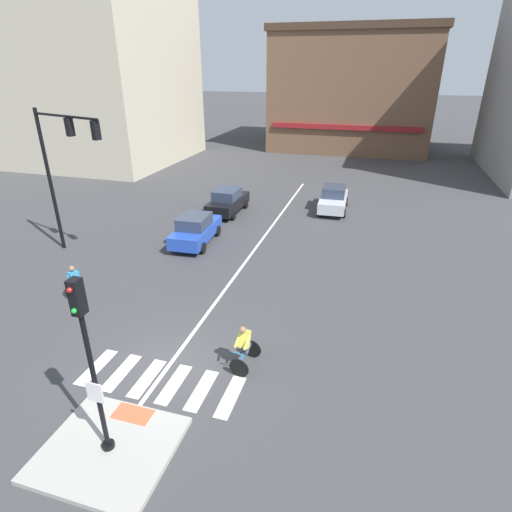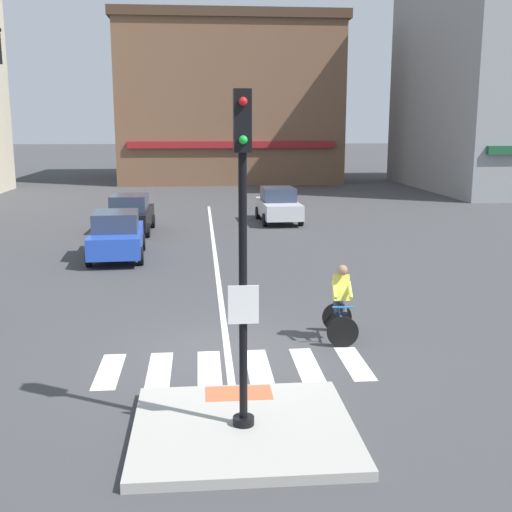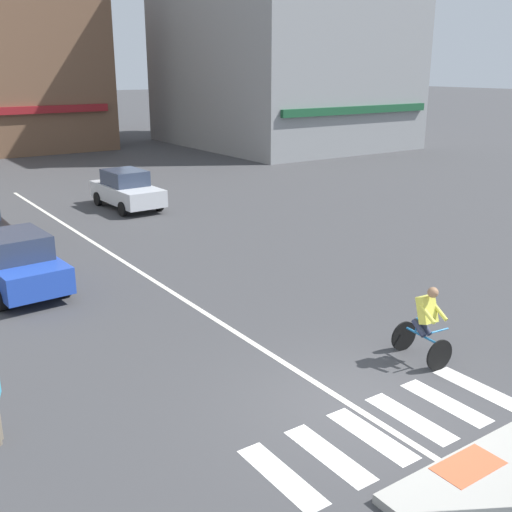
{
  "view_description": "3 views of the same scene",
  "coord_description": "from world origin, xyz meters",
  "px_view_note": "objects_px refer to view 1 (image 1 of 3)",
  "views": [
    {
      "loc": [
        5.75,
        -9.55,
        9.01
      ],
      "look_at": [
        1.33,
        5.35,
        1.8
      ],
      "focal_mm": 28.89,
      "sensor_mm": 36.0,
      "label": 1
    },
    {
      "loc": [
        -0.59,
        -12.26,
        4.52
      ],
      "look_at": [
        0.84,
        3.92,
        1.2
      ],
      "focal_mm": 44.92,
      "sensor_mm": 36.0,
      "label": 2
    },
    {
      "loc": [
        -7.1,
        -7.01,
        5.89
      ],
      "look_at": [
        1.4,
        5.37,
        1.25
      ],
      "focal_mm": 43.21,
      "sensor_mm": 36.0,
      "label": 3
    }
  ],
  "objects_px": {
    "car_blue_westbound_far": "(196,229)",
    "car_black_westbound_distant": "(228,201)",
    "pedestrian_at_curb_left": "(74,281)",
    "signal_pole": "(89,355)",
    "traffic_light_mast": "(61,159)",
    "cyclist": "(245,346)",
    "car_silver_eastbound_distant": "(333,199)"
  },
  "relations": [
    {
      "from": "car_blue_westbound_far",
      "to": "car_black_westbound_distant",
      "type": "relative_size",
      "value": 1.02
    },
    {
      "from": "pedestrian_at_curb_left",
      "to": "signal_pole",
      "type": "bearing_deg",
      "value": -46.95
    },
    {
      "from": "traffic_light_mast",
      "to": "car_blue_westbound_far",
      "type": "distance_m",
      "value": 7.41
    },
    {
      "from": "car_black_westbound_distant",
      "to": "cyclist",
      "type": "bearing_deg",
      "value": -67.91
    },
    {
      "from": "signal_pole",
      "to": "car_silver_eastbound_distant",
      "type": "bearing_deg",
      "value": 81.61
    },
    {
      "from": "signal_pole",
      "to": "traffic_light_mast",
      "type": "distance_m",
      "value": 13.59
    },
    {
      "from": "car_blue_westbound_far",
      "to": "car_black_westbound_distant",
      "type": "xyz_separation_m",
      "value": [
        -0.1,
        5.39,
        0.0
      ]
    },
    {
      "from": "pedestrian_at_curb_left",
      "to": "car_black_westbound_distant",
      "type": "bearing_deg",
      "value": 80.71
    },
    {
      "from": "signal_pole",
      "to": "car_silver_eastbound_distant",
      "type": "xyz_separation_m",
      "value": [
        3.12,
        21.18,
        -2.26
      ]
    },
    {
      "from": "signal_pole",
      "to": "car_black_westbound_distant",
      "type": "xyz_separation_m",
      "value": [
        -3.56,
        18.64,
        -2.26
      ]
    },
    {
      "from": "car_silver_eastbound_distant",
      "to": "cyclist",
      "type": "height_order",
      "value": "cyclist"
    },
    {
      "from": "traffic_light_mast",
      "to": "car_black_westbound_distant",
      "type": "xyz_separation_m",
      "value": [
        5.23,
        8.45,
        -4.14
      ]
    },
    {
      "from": "cyclist",
      "to": "car_black_westbound_distant",
      "type": "bearing_deg",
      "value": 112.09
    },
    {
      "from": "car_silver_eastbound_distant",
      "to": "car_black_westbound_distant",
      "type": "bearing_deg",
      "value": -159.2
    },
    {
      "from": "pedestrian_at_curb_left",
      "to": "traffic_light_mast",
      "type": "bearing_deg",
      "value": 127.29
    },
    {
      "from": "traffic_light_mast",
      "to": "car_silver_eastbound_distant",
      "type": "bearing_deg",
      "value": 42.68
    },
    {
      "from": "car_blue_westbound_far",
      "to": "cyclist",
      "type": "height_order",
      "value": "cyclist"
    },
    {
      "from": "signal_pole",
      "to": "pedestrian_at_curb_left",
      "type": "relative_size",
      "value": 2.9
    },
    {
      "from": "car_black_westbound_distant",
      "to": "car_silver_eastbound_distant",
      "type": "xyz_separation_m",
      "value": [
        6.69,
        2.54,
        0.0
      ]
    },
    {
      "from": "car_blue_westbound_far",
      "to": "cyclist",
      "type": "relative_size",
      "value": 2.49
    },
    {
      "from": "car_blue_westbound_far",
      "to": "cyclist",
      "type": "distance_m",
      "value": 10.87
    },
    {
      "from": "cyclist",
      "to": "pedestrian_at_curb_left",
      "type": "distance_m",
      "value": 8.22
    },
    {
      "from": "cyclist",
      "to": "car_blue_westbound_far",
      "type": "bearing_deg",
      "value": 122.37
    },
    {
      "from": "car_blue_westbound_far",
      "to": "car_black_westbound_distant",
      "type": "height_order",
      "value": "same"
    },
    {
      "from": "signal_pole",
      "to": "car_black_westbound_distant",
      "type": "relative_size",
      "value": 1.18
    },
    {
      "from": "signal_pole",
      "to": "car_blue_westbound_far",
      "type": "height_order",
      "value": "signal_pole"
    },
    {
      "from": "car_black_westbound_distant",
      "to": "cyclist",
      "type": "distance_m",
      "value": 15.73
    },
    {
      "from": "signal_pole",
      "to": "car_blue_westbound_far",
      "type": "xyz_separation_m",
      "value": [
        -3.47,
        13.25,
        -2.26
      ]
    },
    {
      "from": "traffic_light_mast",
      "to": "car_blue_westbound_far",
      "type": "bearing_deg",
      "value": 29.85
    },
    {
      "from": "car_blue_westbound_far",
      "to": "car_silver_eastbound_distant",
      "type": "height_order",
      "value": "same"
    },
    {
      "from": "car_black_westbound_distant",
      "to": "traffic_light_mast",
      "type": "bearing_deg",
      "value": -121.77
    },
    {
      "from": "car_black_westbound_distant",
      "to": "pedestrian_at_curb_left",
      "type": "bearing_deg",
      "value": -99.29
    }
  ]
}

